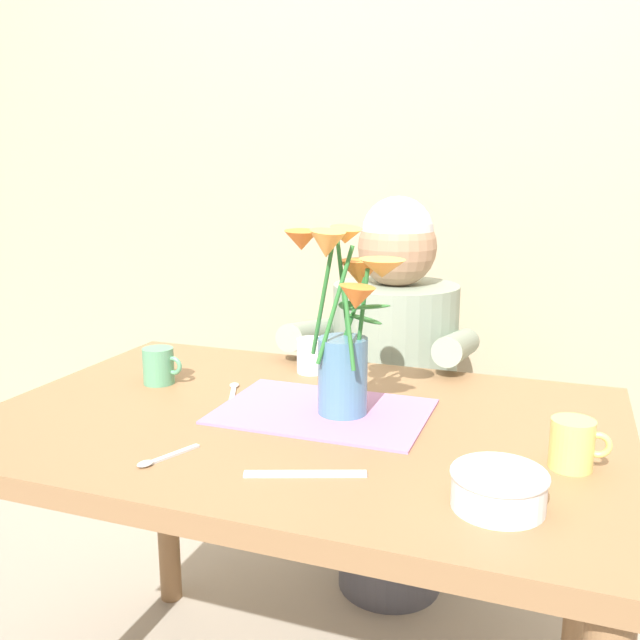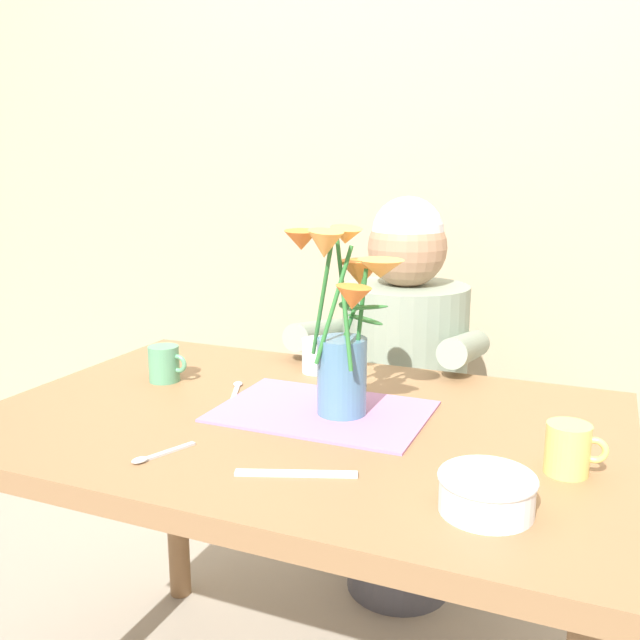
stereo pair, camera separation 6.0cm
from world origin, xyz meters
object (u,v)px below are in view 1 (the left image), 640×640
object	(u,v)px
tea_cup	(159,366)
coffee_cup	(573,444)
dinner_knife	(305,474)
seated_person	(393,404)
flower_vase	(346,323)
ceramic_bowl	(499,487)
ceramic_mug	(312,356)

from	to	relation	value
tea_cup	coffee_cup	distance (m)	0.87
dinner_knife	tea_cup	distance (m)	0.57
seated_person	flower_vase	distance (m)	0.69
dinner_knife	ceramic_bowl	bearing A→B (deg)	-20.89
ceramic_bowl	tea_cup	xyz separation A→B (m)	(-0.76, 0.32, 0.01)
ceramic_mug	coffee_cup	distance (m)	0.66
ceramic_mug	coffee_cup	xyz separation A→B (m)	(0.57, -0.34, 0.00)
ceramic_mug	coffee_cup	world-z (taller)	same
seated_person	ceramic_bowl	world-z (taller)	seated_person
ceramic_bowl	coffee_cup	distance (m)	0.20
ceramic_mug	flower_vase	bearing A→B (deg)	-56.58
seated_person	ceramic_mug	size ratio (longest dim) A/B	12.20
seated_person	ceramic_mug	bearing A→B (deg)	-110.84
tea_cup	coffee_cup	size ratio (longest dim) A/B	1.00
seated_person	flower_vase	xyz separation A→B (m)	(0.05, -0.58, 0.36)
seated_person	coffee_cup	xyz separation A→B (m)	(0.46, -0.68, 0.22)
seated_person	tea_cup	size ratio (longest dim) A/B	12.20
flower_vase	tea_cup	size ratio (longest dim) A/B	3.88
ceramic_bowl	coffee_cup	xyz separation A→B (m)	(0.10, 0.17, 0.01)
seated_person	coffee_cup	bearing A→B (deg)	-58.64
tea_cup	ceramic_bowl	bearing A→B (deg)	-22.99
tea_cup	dinner_knife	bearing A→B (deg)	-34.25
ceramic_bowl	dinner_knife	xyz separation A→B (m)	(-0.29, 0.00, -0.03)
ceramic_mug	seated_person	bearing A→B (deg)	71.58
ceramic_bowl	ceramic_mug	xyz separation A→B (m)	(-0.47, 0.52, 0.01)
ceramic_mug	tea_cup	xyz separation A→B (m)	(-0.29, -0.19, 0.00)
ceramic_bowl	tea_cup	size ratio (longest dim) A/B	1.46
seated_person	coffee_cup	size ratio (longest dim) A/B	12.20
seated_person	flower_vase	world-z (taller)	seated_person
seated_person	coffee_cup	world-z (taller)	seated_person
coffee_cup	ceramic_mug	bearing A→B (deg)	148.88
ceramic_bowl	ceramic_mug	bearing A→B (deg)	132.53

